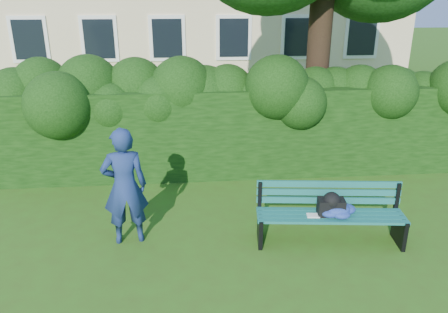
{
  "coord_description": "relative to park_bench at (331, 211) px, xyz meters",
  "views": [
    {
      "loc": [
        -0.62,
        -6.28,
        3.56
      ],
      "look_at": [
        0.0,
        0.6,
        0.95
      ],
      "focal_mm": 35.0,
      "sensor_mm": 36.0,
      "label": 1
    }
  ],
  "objects": [
    {
      "name": "hedge",
      "position": [
        -1.49,
        2.86,
        0.4
      ],
      "size": [
        10.0,
        1.0,
        1.8
      ],
      "color": "black",
      "rests_on": "ground"
    },
    {
      "name": "park_bench",
      "position": [
        0.0,
        0.0,
        0.0
      ],
      "size": [
        2.23,
        0.8,
        0.89
      ],
      "rotation": [
        0.0,
        0.0,
        -0.11
      ],
      "color": "#0F484B",
      "rests_on": "ground"
    },
    {
      "name": "ground",
      "position": [
        -1.49,
        0.66,
        -0.5
      ],
      "size": [
        80.0,
        80.0,
        0.0
      ],
      "primitive_type": "plane",
      "color": "#335117",
      "rests_on": "ground"
    },
    {
      "name": "man_reading",
      "position": [
        -3.04,
        0.29,
        0.4
      ],
      "size": [
        0.71,
        0.52,
        1.8
      ],
      "primitive_type": "imported",
      "rotation": [
        0.0,
        0.0,
        3.29
      ],
      "color": "navy",
      "rests_on": "ground"
    }
  ]
}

